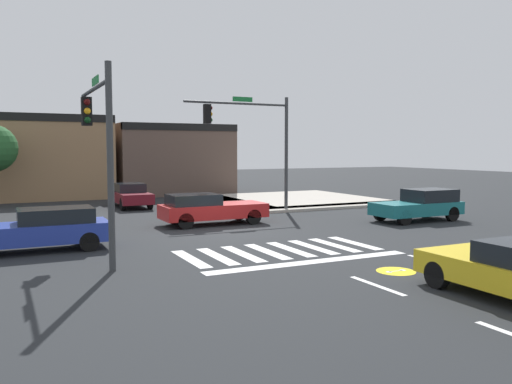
% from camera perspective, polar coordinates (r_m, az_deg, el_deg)
% --- Properties ---
extents(ground_plane, '(120.00, 120.00, 0.00)m').
position_cam_1_polar(ground_plane, '(21.37, -3.31, -4.30)').
color(ground_plane, '#232628').
extents(crosswalk_near, '(6.53, 2.81, 0.01)m').
position_cam_1_polar(crosswalk_near, '(17.37, 2.50, -6.36)').
color(crosswalk_near, silver).
rests_on(crosswalk_near, ground_plane).
extents(lane_markings, '(6.80, 20.25, 0.01)m').
position_cam_1_polar(lane_markings, '(12.36, 24.72, -11.36)').
color(lane_markings, white).
rests_on(lane_markings, ground_plane).
extents(bike_detector_marking, '(1.07, 1.07, 0.01)m').
position_cam_1_polar(bike_detector_marking, '(14.95, 15.01, -8.34)').
color(bike_detector_marking, yellow).
rests_on(bike_detector_marking, ground_plane).
extents(curb_corner_northeast, '(10.00, 10.60, 0.15)m').
position_cam_1_polar(curb_corner_northeast, '(33.50, 3.83, -0.91)').
color(curb_corner_northeast, '#B2AA9E').
rests_on(curb_corner_northeast, ground_plane).
extents(storefront_row, '(17.68, 6.98, 5.60)m').
position_cam_1_polar(storefront_row, '(39.42, -16.35, 3.59)').
color(storefront_row, '#93704C').
rests_on(storefront_row, ground_plane).
extents(traffic_signal_northeast, '(5.79, 0.32, 6.08)m').
position_cam_1_polar(traffic_signal_northeast, '(27.12, -0.36, 6.60)').
color(traffic_signal_northeast, '#383A3D').
rests_on(traffic_signal_northeast, ground_plane).
extents(traffic_signal_southwest, '(0.32, 4.75, 5.67)m').
position_cam_1_polar(traffic_signal_southwest, '(16.37, -16.81, 6.40)').
color(traffic_signal_southwest, '#383A3D').
rests_on(traffic_signal_southwest, ground_plane).
extents(car_red, '(4.63, 1.83, 1.38)m').
position_cam_1_polar(car_red, '(23.19, -5.14, -1.81)').
color(car_red, red).
rests_on(car_red, ground_plane).
extents(car_blue, '(4.58, 1.71, 1.40)m').
position_cam_1_polar(car_blue, '(18.53, -22.42, -3.76)').
color(car_blue, '#23389E').
rests_on(car_blue, ground_plane).
extents(car_teal, '(4.22, 1.84, 1.46)m').
position_cam_1_polar(car_teal, '(25.57, 17.48, -1.33)').
color(car_teal, '#196B70').
rests_on(car_teal, ground_plane).
extents(car_maroon, '(1.72, 4.24, 1.38)m').
position_cam_1_polar(car_maroon, '(30.95, -13.54, -0.33)').
color(car_maroon, maroon).
rests_on(car_maroon, ground_plane).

